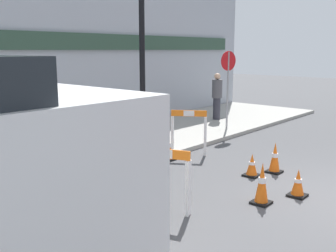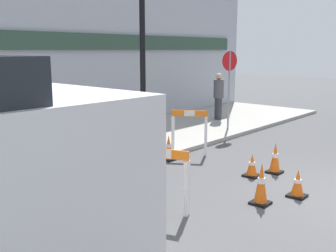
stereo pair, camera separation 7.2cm
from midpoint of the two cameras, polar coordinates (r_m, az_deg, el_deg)
sidewalk_slab at (r=10.87m, az=-7.45°, el=-2.38°), size 18.00×3.91×0.11m
storefront_facade at (r=12.19m, az=-14.24°, el=11.61°), size 18.00×0.22×5.50m
stop_sign at (r=12.33m, az=8.53°, el=7.00°), size 0.59×0.16×2.41m
barricade_0 at (r=6.27m, az=-0.72°, el=-7.59°), size 0.39×0.83×1.04m
barricade_1 at (r=9.65m, az=2.82°, el=-0.69°), size 0.59×0.80×1.11m
traffic_cone_0 at (r=6.82m, az=13.18°, el=-8.18°), size 0.30×0.30×0.72m
traffic_cone_1 at (r=7.35m, az=18.07°, el=-7.94°), size 0.30×0.30×0.50m
traffic_cone_2 at (r=8.58m, az=15.01°, el=-4.52°), size 0.30×0.30×0.65m
traffic_cone_3 at (r=8.25m, az=11.84°, el=-5.65°), size 0.30×0.30×0.47m
traffic_cone_4 at (r=9.22m, az=-0.19°, el=-3.23°), size 0.30×0.30×0.60m
person_worker at (r=5.75m, az=-6.77°, el=-5.64°), size 0.39×0.39×1.69m
person_pedestrian at (r=14.02m, az=6.97°, el=4.51°), size 0.43×0.43×1.64m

